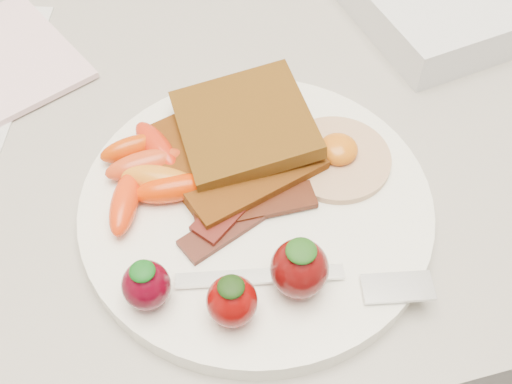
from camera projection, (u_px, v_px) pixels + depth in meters
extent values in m
cube|color=gray|center=(232.00, 317.00, 0.94)|extent=(2.00, 0.60, 0.90)
cylinder|color=white|center=(256.00, 207.00, 0.50)|extent=(0.27, 0.27, 0.02)
cube|color=#512206|center=(232.00, 151.00, 0.51)|extent=(0.14, 0.14, 0.01)
cube|color=#4A2610|center=(245.00, 124.00, 0.51)|extent=(0.11, 0.10, 0.02)
cylinder|color=beige|center=(336.00, 159.00, 0.51)|extent=(0.10, 0.10, 0.01)
ellipsoid|color=#CE6310|center=(338.00, 149.00, 0.51)|extent=(0.04, 0.04, 0.02)
cube|color=black|center=(237.00, 220.00, 0.47)|extent=(0.09, 0.06, 0.00)
cube|color=#320D07|center=(255.00, 206.00, 0.48)|extent=(0.09, 0.02, 0.00)
cube|color=#450909|center=(241.00, 196.00, 0.48)|extent=(0.09, 0.07, 0.00)
ellipsoid|color=red|center=(145.00, 164.00, 0.50)|extent=(0.06, 0.03, 0.02)
ellipsoid|color=orange|center=(158.00, 179.00, 0.49)|extent=(0.07, 0.05, 0.02)
ellipsoid|color=red|center=(124.00, 203.00, 0.47)|extent=(0.04, 0.06, 0.02)
ellipsoid|color=red|center=(156.00, 146.00, 0.51)|extent=(0.04, 0.06, 0.02)
ellipsoid|color=#CB3C04|center=(131.00, 148.00, 0.51)|extent=(0.05, 0.02, 0.02)
ellipsoid|color=red|center=(174.00, 188.00, 0.48)|extent=(0.06, 0.02, 0.02)
ellipsoid|color=#4E0211|center=(146.00, 285.00, 0.42)|extent=(0.03, 0.03, 0.04)
ellipsoid|color=#0E4D12|center=(142.00, 271.00, 0.41)|extent=(0.02, 0.02, 0.01)
ellipsoid|color=#720604|center=(232.00, 301.00, 0.42)|extent=(0.03, 0.03, 0.04)
ellipsoid|color=black|center=(231.00, 287.00, 0.40)|extent=(0.02, 0.02, 0.01)
ellipsoid|color=#550808|center=(299.00, 269.00, 0.43)|extent=(0.04, 0.04, 0.04)
ellipsoid|color=#1A4611|center=(301.00, 251.00, 0.41)|extent=(0.02, 0.02, 0.01)
cube|color=silver|center=(260.00, 276.00, 0.44)|extent=(0.12, 0.03, 0.00)
cube|color=silver|center=(398.00, 287.00, 0.44)|extent=(0.05, 0.03, 0.00)
cube|color=beige|center=(9.00, 56.00, 0.61)|extent=(0.16, 0.18, 0.01)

